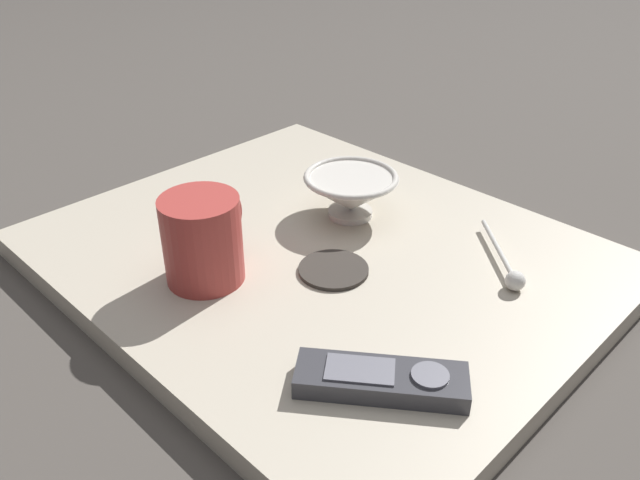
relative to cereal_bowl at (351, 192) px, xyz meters
name	(u,v)px	position (x,y,z in m)	size (l,w,h in m)	color
ground_plane	(320,269)	(0.09, 0.03, -0.07)	(6.00, 6.00, 0.00)	#47423D
table	(320,258)	(0.09, 0.03, -0.05)	(0.55, 0.66, 0.03)	#B7AD99
cereal_bowl	(351,192)	(0.00, 0.00, 0.00)	(0.13, 0.13, 0.06)	beige
coffee_mug	(203,239)	(0.23, -0.02, 0.02)	(0.12, 0.09, 0.10)	#A53833
teaspoon	(510,271)	(-0.02, 0.24, -0.02)	(0.11, 0.11, 0.02)	silver
tv_remote_near	(382,380)	(0.22, 0.24, -0.02)	(0.14, 0.16, 0.02)	#38383D
drink_coaster	(333,270)	(0.12, 0.08, -0.03)	(0.08, 0.08, 0.01)	#332D28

